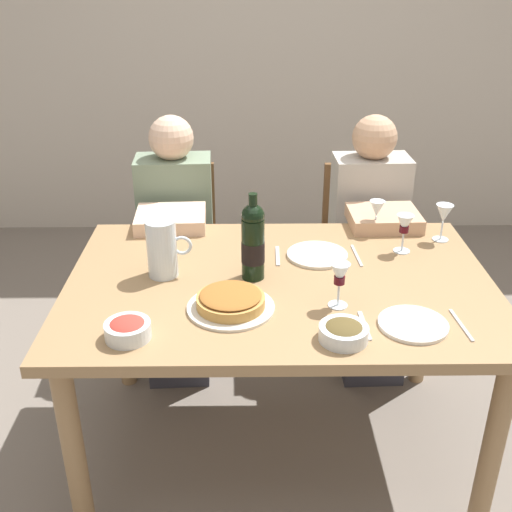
% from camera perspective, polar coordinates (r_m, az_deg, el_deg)
% --- Properties ---
extents(ground_plane, '(8.00, 8.00, 0.00)m').
position_cam_1_polar(ground_plane, '(2.63, 1.92, -16.93)').
color(ground_plane, slate).
extents(back_wall, '(8.00, 0.10, 2.80)m').
position_cam_1_polar(back_wall, '(4.20, 0.83, 20.84)').
color(back_wall, beige).
rests_on(back_wall, ground).
extents(dining_table, '(1.50, 1.00, 0.76)m').
position_cam_1_polar(dining_table, '(2.23, 2.18, -4.31)').
color(dining_table, '#9E7A51').
rests_on(dining_table, ground).
extents(wine_bottle, '(0.08, 0.08, 0.32)m').
position_cam_1_polar(wine_bottle, '(2.13, -0.28, 1.32)').
color(wine_bottle, black).
rests_on(wine_bottle, dining_table).
extents(water_pitcher, '(0.16, 0.11, 0.21)m').
position_cam_1_polar(water_pitcher, '(2.20, -8.62, 0.41)').
color(water_pitcher, silver).
rests_on(water_pitcher, dining_table).
extents(baked_tart, '(0.29, 0.29, 0.06)m').
position_cam_1_polar(baked_tart, '(2.00, -2.35, -4.20)').
color(baked_tart, silver).
rests_on(baked_tart, dining_table).
extents(salad_bowl, '(0.14, 0.14, 0.06)m').
position_cam_1_polar(salad_bowl, '(1.89, -11.75, -6.60)').
color(salad_bowl, silver).
rests_on(salad_bowl, dining_table).
extents(olive_bowl, '(0.15, 0.15, 0.06)m').
position_cam_1_polar(olive_bowl, '(1.86, 8.08, -6.93)').
color(olive_bowl, silver).
rests_on(olive_bowl, dining_table).
extents(wine_glass_left_diner, '(0.06, 0.06, 0.14)m').
position_cam_1_polar(wine_glass_left_diner, '(2.55, 11.07, 4.15)').
color(wine_glass_left_diner, silver).
rests_on(wine_glass_left_diner, dining_table).
extents(wine_glass_right_diner, '(0.07, 0.07, 0.15)m').
position_cam_1_polar(wine_glass_right_diner, '(2.55, 16.93, 3.65)').
color(wine_glass_right_diner, silver).
rests_on(wine_glass_right_diner, dining_table).
extents(wine_glass_centre, '(0.07, 0.07, 0.15)m').
position_cam_1_polar(wine_glass_centre, '(1.99, 7.72, -1.87)').
color(wine_glass_centre, silver).
rests_on(wine_glass_centre, dining_table).
extents(wine_glass_spare, '(0.06, 0.06, 0.15)m').
position_cam_1_polar(wine_glass_spare, '(2.41, 13.52, 2.71)').
color(wine_glass_spare, silver).
rests_on(wine_glass_spare, dining_table).
extents(dinner_plate_left_setting, '(0.22, 0.22, 0.01)m').
position_cam_1_polar(dinner_plate_left_setting, '(1.98, 14.28, -6.12)').
color(dinner_plate_left_setting, white).
rests_on(dinner_plate_left_setting, dining_table).
extents(dinner_plate_right_setting, '(0.23, 0.23, 0.01)m').
position_cam_1_polar(dinner_plate_right_setting, '(2.35, 5.67, 0.11)').
color(dinner_plate_right_setting, silver).
rests_on(dinner_plate_right_setting, dining_table).
extents(fork_left_setting, '(0.02, 0.16, 0.00)m').
position_cam_1_polar(fork_left_setting, '(1.95, 9.97, -6.33)').
color(fork_left_setting, silver).
rests_on(fork_left_setting, dining_table).
extents(knife_left_setting, '(0.02, 0.18, 0.00)m').
position_cam_1_polar(knife_left_setting, '(2.02, 18.40, -6.05)').
color(knife_left_setting, silver).
rests_on(knife_left_setting, dining_table).
extents(knife_right_setting, '(0.02, 0.18, 0.00)m').
position_cam_1_polar(knife_right_setting, '(2.38, 9.26, 0.05)').
color(knife_right_setting, silver).
rests_on(knife_right_setting, dining_table).
extents(spoon_right_setting, '(0.02, 0.16, 0.00)m').
position_cam_1_polar(spoon_right_setting, '(2.34, 2.02, 0.01)').
color(spoon_right_setting, silver).
rests_on(spoon_right_setting, dining_table).
extents(chair_left, '(0.42, 0.42, 0.87)m').
position_cam_1_polar(chair_left, '(3.11, -7.03, 1.29)').
color(chair_left, brown).
rests_on(chair_left, ground).
extents(diner_left, '(0.35, 0.51, 1.16)m').
position_cam_1_polar(diner_left, '(2.84, -7.44, 1.46)').
color(diner_left, gray).
rests_on(diner_left, ground).
extents(chair_right, '(0.41, 0.41, 0.87)m').
position_cam_1_polar(chair_right, '(3.13, 9.57, 1.34)').
color(chair_right, brown).
rests_on(chair_right, ground).
extents(diner_right, '(0.35, 0.51, 1.16)m').
position_cam_1_polar(diner_right, '(2.88, 10.63, 1.51)').
color(diner_right, '#B7B2A8').
rests_on(diner_right, ground).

